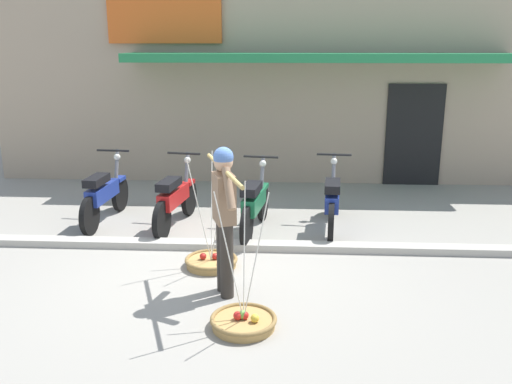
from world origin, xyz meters
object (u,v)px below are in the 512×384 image
fruit_basket_left_side (244,321)px  motorcycle_third_in_row (255,204)px  motorcycle_end_of_row (332,201)px  motorcycle_nearest_shop (104,195)px  fruit_vendor (224,212)px  motorcycle_second_in_row (175,199)px  fruit_basket_right_side (211,261)px

fruit_basket_left_side → motorcycle_third_in_row: 2.86m
motorcycle_third_in_row → motorcycle_end_of_row: 1.18m
motorcycle_nearest_shop → motorcycle_end_of_row: size_ratio=1.00×
fruit_vendor → motorcycle_second_in_row: fruit_vendor is taller
fruit_vendor → fruit_basket_left_side: fruit_vendor is taller
motorcycle_second_in_row → motorcycle_end_of_row: size_ratio=1.00×
fruit_basket_left_side → fruit_vendor: bearing=109.4°
motorcycle_nearest_shop → motorcycle_third_in_row: 2.42m
fruit_basket_left_side → motorcycle_end_of_row: fruit_basket_left_side is taller
motorcycle_second_in_row → motorcycle_third_in_row: 1.25m
motorcycle_second_in_row → fruit_basket_left_side: bearing=-66.9°
fruit_vendor → motorcycle_second_in_row: 2.54m
fruit_vendor → motorcycle_end_of_row: bearing=59.2°
fruit_basket_left_side → motorcycle_nearest_shop: size_ratio=0.80×
motorcycle_third_in_row → motorcycle_end_of_row: same height
motorcycle_second_in_row → motorcycle_end_of_row: bearing=0.9°
fruit_basket_right_side → motorcycle_end_of_row: bearing=43.3°
fruit_basket_right_side → motorcycle_second_in_row: fruit_basket_right_side is taller
fruit_basket_left_side → motorcycle_third_in_row: bearing=91.1°
fruit_basket_right_side → motorcycle_end_of_row: (1.64, 1.54, 0.38)m
fruit_vendor → fruit_basket_left_side: bearing=-70.6°
fruit_basket_left_side → motorcycle_second_in_row: 3.31m
motorcycle_nearest_shop → motorcycle_third_in_row: (2.40, -0.37, 0.00)m
fruit_vendor → motorcycle_nearest_shop: 3.31m
motorcycle_second_in_row → fruit_basket_right_side: bearing=-63.3°
fruit_vendor → fruit_basket_right_side: bearing=109.3°
fruit_vendor → motorcycle_end_of_row: 2.73m
fruit_vendor → motorcycle_end_of_row: size_ratio=0.93×
motorcycle_second_in_row → motorcycle_third_in_row: same height
motorcycle_nearest_shop → fruit_vendor: bearing=-48.1°
fruit_basket_left_side → motorcycle_second_in_row: size_ratio=0.80×
fruit_basket_left_side → motorcycle_nearest_shop: (-2.45, 3.20, 0.38)m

